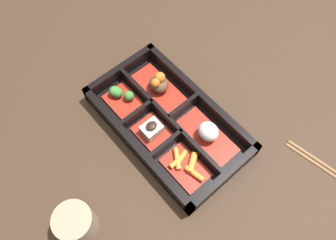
{
  "coord_description": "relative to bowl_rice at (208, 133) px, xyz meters",
  "views": [
    {
      "loc": [
        0.23,
        -0.2,
        0.63
      ],
      "look_at": [
        0.0,
        0.0,
        0.03
      ],
      "focal_mm": 35.0,
      "sensor_mm": 36.0,
      "label": 1
    }
  ],
  "objects": [
    {
      "name": "bowl_stew",
      "position": [
        -0.15,
        -0.0,
        0.0
      ],
      "size": [
        0.13,
        0.06,
        0.05
      ],
      "color": "maroon",
      "rests_on": "bento_base"
    },
    {
      "name": "tea_cup",
      "position": [
        -0.03,
        -0.3,
        0.01
      ],
      "size": [
        0.07,
        0.07,
        0.07
      ],
      "color": "gray",
      "rests_on": "ground_plane"
    },
    {
      "name": "ground_plane",
      "position": [
        -0.08,
        -0.04,
        -0.03
      ],
      "size": [
        3.0,
        3.0,
        0.0
      ],
      "primitive_type": "plane",
      "color": "#382619"
    },
    {
      "name": "bowl_greens",
      "position": [
        -0.19,
        -0.08,
        -0.01
      ],
      "size": [
        0.08,
        0.06,
        0.03
      ],
      "color": "maroon",
      "rests_on": "bento_base"
    },
    {
      "name": "bowl_rice",
      "position": [
        0.0,
        0.0,
        0.0
      ],
      "size": [
        0.13,
        0.06,
        0.05
      ],
      "color": "maroon",
      "rests_on": "bento_base"
    },
    {
      "name": "bento_base",
      "position": [
        -0.08,
        -0.04,
        -0.02
      ],
      "size": [
        0.34,
        0.19,
        0.01
      ],
      "color": "black",
      "rests_on": "ground_plane"
    },
    {
      "name": "bento_rim",
      "position": [
        -0.08,
        -0.04,
        -0.01
      ],
      "size": [
        0.34,
        0.19,
        0.04
      ],
      "color": "black",
      "rests_on": "ground_plane"
    },
    {
      "name": "bowl_carrots",
      "position": [
        0.02,
        -0.08,
        -0.01
      ],
      "size": [
        0.09,
        0.07,
        0.02
      ],
      "color": "maroon",
      "rests_on": "bento_base"
    },
    {
      "name": "bowl_tofu",
      "position": [
        -0.08,
        -0.08,
        -0.01
      ],
      "size": [
        0.07,
        0.06,
        0.04
      ],
      "color": "maroon",
      "rests_on": "bento_base"
    }
  ]
}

